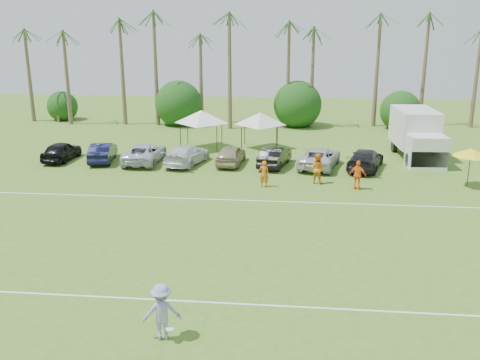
# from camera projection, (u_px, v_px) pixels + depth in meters

# --- Properties ---
(ground) EXTENTS (120.00, 120.00, 0.00)m
(ground) POSITION_uv_depth(u_px,v_px,m) (120.00, 328.00, 18.13)
(ground) COLOR #456A1F
(ground) RESTS_ON ground
(field_lines) EXTENTS (80.00, 12.10, 0.01)m
(field_lines) POSITION_uv_depth(u_px,v_px,m) (172.00, 238.00, 25.77)
(field_lines) COLOR white
(field_lines) RESTS_ON ground
(palm_tree_0) EXTENTS (2.40, 2.40, 8.90)m
(palm_tree_0) POSITION_uv_depth(u_px,v_px,m) (23.00, 49.00, 54.45)
(palm_tree_0) COLOR brown
(palm_tree_0) RESTS_ON ground
(palm_tree_1) EXTENTS (2.40, 2.40, 9.90)m
(palm_tree_1) POSITION_uv_depth(u_px,v_px,m) (70.00, 40.00, 53.72)
(palm_tree_1) COLOR brown
(palm_tree_1) RESTS_ON ground
(palm_tree_2) EXTENTS (2.40, 2.40, 10.90)m
(palm_tree_2) POSITION_uv_depth(u_px,v_px,m) (118.00, 31.00, 53.00)
(palm_tree_2) COLOR brown
(palm_tree_2) RESTS_ON ground
(palm_tree_3) EXTENTS (2.40, 2.40, 11.90)m
(palm_tree_3) POSITION_uv_depth(u_px,v_px,m) (157.00, 22.00, 52.37)
(palm_tree_3) COLOR brown
(palm_tree_3) RESTS_ON ground
(palm_tree_4) EXTENTS (2.40, 2.40, 8.90)m
(palm_tree_4) POSITION_uv_depth(u_px,v_px,m) (197.00, 50.00, 52.71)
(palm_tree_4) COLOR brown
(palm_tree_4) RESTS_ON ground
(palm_tree_5) EXTENTS (2.40, 2.40, 9.90)m
(palm_tree_5) POSITION_uv_depth(u_px,v_px,m) (238.00, 41.00, 52.07)
(palm_tree_5) COLOR brown
(palm_tree_5) RESTS_ON ground
(palm_tree_6) EXTENTS (2.40, 2.40, 10.90)m
(palm_tree_6) POSITION_uv_depth(u_px,v_px,m) (279.00, 32.00, 51.44)
(palm_tree_6) COLOR brown
(palm_tree_6) RESTS_ON ground
(palm_tree_7) EXTENTS (2.40, 2.40, 11.90)m
(palm_tree_7) POSITION_uv_depth(u_px,v_px,m) (321.00, 22.00, 50.82)
(palm_tree_7) COLOR brown
(palm_tree_7) RESTS_ON ground
(palm_tree_8) EXTENTS (2.40, 2.40, 8.90)m
(palm_tree_8) POSITION_uv_depth(u_px,v_px,m) (373.00, 51.00, 51.06)
(palm_tree_8) COLOR brown
(palm_tree_8) RESTS_ON ground
(palm_tree_9) EXTENTS (2.40, 2.40, 9.90)m
(palm_tree_9) POSITION_uv_depth(u_px,v_px,m) (427.00, 41.00, 50.33)
(palm_tree_9) COLOR brown
(palm_tree_9) RESTS_ON ground
(bush_tree_0) EXTENTS (4.00, 4.00, 4.00)m
(bush_tree_0) POSITION_uv_depth(u_px,v_px,m) (61.00, 104.00, 56.71)
(bush_tree_0) COLOR brown
(bush_tree_0) RESTS_ON ground
(bush_tree_1) EXTENTS (4.00, 4.00, 4.00)m
(bush_tree_1) POSITION_uv_depth(u_px,v_px,m) (181.00, 105.00, 55.45)
(bush_tree_1) COLOR brown
(bush_tree_1) RESTS_ON ground
(bush_tree_2) EXTENTS (4.00, 4.00, 4.00)m
(bush_tree_2) POSITION_uv_depth(u_px,v_px,m) (297.00, 107.00, 54.29)
(bush_tree_2) COLOR brown
(bush_tree_2) RESTS_ON ground
(bush_tree_3) EXTENTS (4.00, 4.00, 4.00)m
(bush_tree_3) POSITION_uv_depth(u_px,v_px,m) (398.00, 109.00, 53.31)
(bush_tree_3) COLOR brown
(bush_tree_3) RESTS_ON ground
(sideline_player_a) EXTENTS (0.65, 0.46, 1.69)m
(sideline_player_a) POSITION_uv_depth(u_px,v_px,m) (264.00, 174.00, 33.65)
(sideline_player_a) COLOR orange
(sideline_player_a) RESTS_ON ground
(sideline_player_b) EXTENTS (1.17, 1.07, 1.96)m
(sideline_player_b) POSITION_uv_depth(u_px,v_px,m) (317.00, 168.00, 34.36)
(sideline_player_b) COLOR orange
(sideline_player_b) RESTS_ON ground
(sideline_player_c) EXTENTS (1.16, 0.85, 1.83)m
(sideline_player_c) POSITION_uv_depth(u_px,v_px,m) (358.00, 175.00, 33.08)
(sideline_player_c) COLOR orange
(sideline_player_c) RESTS_ON ground
(box_truck) EXTENTS (3.03, 7.24, 3.67)m
(box_truck) POSITION_uv_depth(u_px,v_px,m) (417.00, 134.00, 40.35)
(box_truck) COLOR silver
(box_truck) RESTS_ON ground
(canopy_tent_left) EXTENTS (4.54, 4.54, 3.68)m
(canopy_tent_left) POSITION_uv_depth(u_px,v_px,m) (201.00, 110.00, 43.56)
(canopy_tent_left) COLOR black
(canopy_tent_left) RESTS_ON ground
(canopy_tent_right) EXTENTS (4.31, 4.31, 3.49)m
(canopy_tent_right) POSITION_uv_depth(u_px,v_px,m) (260.00, 113.00, 43.42)
(canopy_tent_right) COLOR black
(canopy_tent_right) RESTS_ON ground
(market_umbrella) EXTENTS (2.25, 2.25, 2.50)m
(market_umbrella) POSITION_uv_depth(u_px,v_px,m) (471.00, 152.00, 33.18)
(market_umbrella) COLOR black
(market_umbrella) RESTS_ON ground
(frisbee_player) EXTENTS (1.39, 1.03, 1.93)m
(frisbee_player) POSITION_uv_depth(u_px,v_px,m) (162.00, 312.00, 17.27)
(frisbee_player) COLOR #8C8DC7
(frisbee_player) RESTS_ON ground
(parked_car_0) EXTENTS (1.83, 4.27, 1.44)m
(parked_car_0) POSITION_uv_depth(u_px,v_px,m) (61.00, 151.00, 40.24)
(parked_car_0) COLOR black
(parked_car_0) RESTS_ON ground
(parked_car_1) EXTENTS (2.24, 4.56, 1.44)m
(parked_car_1) POSITION_uv_depth(u_px,v_px,m) (103.00, 152.00, 39.91)
(parked_car_1) COLOR black
(parked_car_1) RESTS_ON ground
(parked_car_2) EXTENTS (2.42, 5.19, 1.44)m
(parked_car_2) POSITION_uv_depth(u_px,v_px,m) (145.00, 153.00, 39.58)
(parked_car_2) COLOR silver
(parked_car_2) RESTS_ON ground
(parked_car_3) EXTENTS (3.11, 5.29, 1.44)m
(parked_car_3) POSITION_uv_depth(u_px,v_px,m) (187.00, 155.00, 39.12)
(parked_car_3) COLOR silver
(parked_car_3) RESTS_ON ground
(parked_car_4) EXTENTS (2.05, 4.35, 1.44)m
(parked_car_4) POSITION_uv_depth(u_px,v_px,m) (231.00, 155.00, 39.07)
(parked_car_4) COLOR tan
(parked_car_4) RESTS_ON ground
(parked_car_5) EXTENTS (2.45, 4.59, 1.44)m
(parked_car_5) POSITION_uv_depth(u_px,v_px,m) (275.00, 156.00, 38.59)
(parked_car_5) COLOR black
(parked_car_5) RESTS_ON ground
(parked_car_6) EXTENTS (3.50, 5.58, 1.44)m
(parked_car_6) POSITION_uv_depth(u_px,v_px,m) (319.00, 157.00, 38.29)
(parked_car_6) COLOR silver
(parked_car_6) RESTS_ON ground
(parked_car_7) EXTENTS (3.35, 5.33, 1.44)m
(parked_car_7) POSITION_uv_depth(u_px,v_px,m) (365.00, 159.00, 37.77)
(parked_car_7) COLOR black
(parked_car_7) RESTS_ON ground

